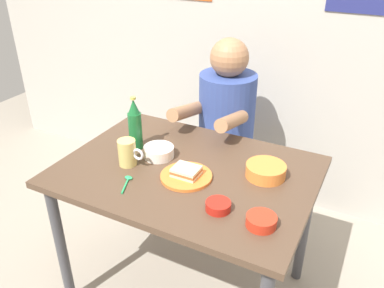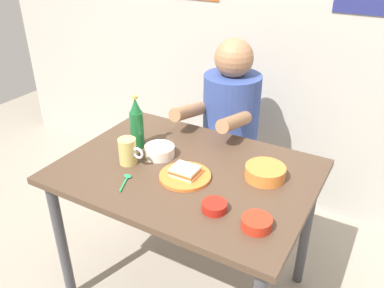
{
  "view_description": "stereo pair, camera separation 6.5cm",
  "coord_description": "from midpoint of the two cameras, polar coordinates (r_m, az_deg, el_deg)",
  "views": [
    {
      "loc": [
        0.7,
        -1.3,
        1.67
      ],
      "look_at": [
        0.0,
        0.05,
        0.84
      ],
      "focal_mm": 37.02,
      "sensor_mm": 36.0,
      "label": 1
    },
    {
      "loc": [
        0.75,
        -1.27,
        1.67
      ],
      "look_at": [
        0.0,
        0.05,
        0.84
      ],
      "focal_mm": 37.02,
      "sensor_mm": 36.0,
      "label": 2
    }
  ],
  "objects": [
    {
      "name": "ground_plane",
      "position": [
        2.23,
        -1.52,
        -19.94
      ],
      "size": [
        6.0,
        6.0,
        0.0
      ],
      "primitive_type": "plane",
      "color": "gray"
    },
    {
      "name": "spoon",
      "position": [
        1.68,
        -10.4,
        -5.24
      ],
      "size": [
        0.06,
        0.12,
        0.01
      ],
      "color": "#26A559",
      "rests_on": "dining_table"
    },
    {
      "name": "sandwich",
      "position": [
        1.66,
        -1.96,
        -3.97
      ],
      "size": [
        0.11,
        0.09,
        0.04
      ],
      "color": "beige",
      "rests_on": "plate_orange"
    },
    {
      "name": "dining_table",
      "position": [
        1.79,
        -1.78,
        -6.13
      ],
      "size": [
        1.1,
        0.8,
        0.74
      ],
      "color": "#4C3828",
      "rests_on": "ground"
    },
    {
      "name": "sambal_bowl_red",
      "position": [
        1.5,
        2.54,
        -8.86
      ],
      "size": [
        0.1,
        0.1,
        0.03
      ],
      "color": "#B21E14",
      "rests_on": "dining_table"
    },
    {
      "name": "beer_bottle",
      "position": [
        1.87,
        -9.2,
        2.65
      ],
      "size": [
        0.06,
        0.06,
        0.26
      ],
      "color": "#19602D",
      "rests_on": "dining_table"
    },
    {
      "name": "person_seated",
      "position": [
        2.25,
        4.13,
        4.91
      ],
      "size": [
        0.33,
        0.56,
        0.72
      ],
      "color": "#33478C",
      "rests_on": "stool"
    },
    {
      "name": "sauce_bowl_chili",
      "position": [
        1.44,
        8.66,
        -10.86
      ],
      "size": [
        0.11,
        0.11,
        0.04
      ],
      "color": "red",
      "rests_on": "dining_table"
    },
    {
      "name": "wall_back",
      "position": [
        2.47,
        10.55,
        19.63
      ],
      "size": [
        4.4,
        0.09,
        2.6
      ],
      "color": "#ADA89E",
      "rests_on": "ground"
    },
    {
      "name": "stool",
      "position": [
        2.46,
        3.9,
        -3.93
      ],
      "size": [
        0.34,
        0.34,
        0.45
      ],
      "color": "#4C4C51",
      "rests_on": "ground"
    },
    {
      "name": "plate_orange",
      "position": [
        1.68,
        -1.95,
        -4.68
      ],
      "size": [
        0.22,
        0.22,
        0.01
      ],
      "primitive_type": "cylinder",
      "color": "orange",
      "rests_on": "dining_table"
    },
    {
      "name": "rice_bowl_white",
      "position": [
        1.83,
        -5.83,
        -1.07
      ],
      "size": [
        0.14,
        0.14,
        0.05
      ],
      "color": "silver",
      "rests_on": "dining_table"
    },
    {
      "name": "beer_mug",
      "position": [
        1.77,
        -10.3,
        -1.24
      ],
      "size": [
        0.13,
        0.08,
        0.12
      ],
      "color": "#D1BC66",
      "rests_on": "dining_table"
    },
    {
      "name": "soup_bowl_orange",
      "position": [
        1.7,
        9.51,
        -3.74
      ],
      "size": [
        0.17,
        0.17,
        0.05
      ],
      "color": "orange",
      "rests_on": "dining_table"
    }
  ]
}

